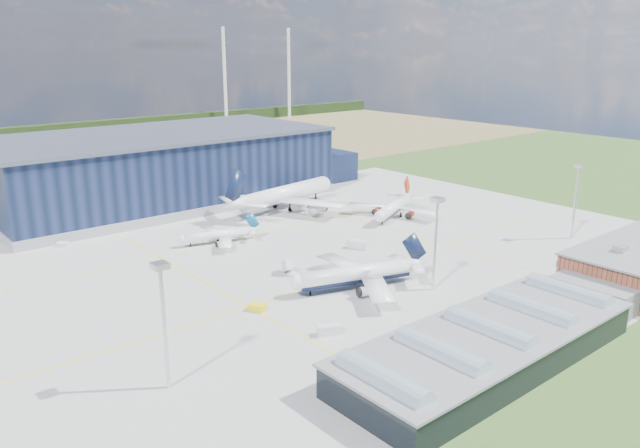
{
  "coord_description": "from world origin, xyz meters",
  "views": [
    {
      "loc": [
        -101.58,
        -120.37,
        57.25
      ],
      "look_at": [
        10.32,
        13.02,
        7.06
      ],
      "focal_mm": 35.0,
      "sensor_mm": 36.0,
      "label": 1
    }
  ],
  "objects": [
    {
      "name": "light_mast_west",
      "position": [
        -60.0,
        -30.0,
        15.43
      ],
      "size": [
        2.6,
        2.6,
        23.0
      ],
      "color": "silver",
      "rests_on": "ground"
    },
    {
      "name": "gse_van_c",
      "position": [
        83.94,
        -46.0,
        1.06
      ],
      "size": [
        4.71,
        2.82,
        2.13
      ],
      "primitive_type": "cube",
      "rotation": [
        0.0,
        0.0,
        1.73
      ],
      "color": "silver",
      "rests_on": "ground"
    },
    {
      "name": "gse_van_b",
      "position": [
        17.98,
        4.65,
        1.23
      ],
      "size": [
        4.74,
        5.89,
        2.46
      ],
      "primitive_type": "cube",
      "rotation": [
        0.0,
        0.0,
        0.5
      ],
      "color": "silver",
      "rests_on": "ground"
    },
    {
      "name": "car_a",
      "position": [
        7.43,
        -16.53,
        0.57
      ],
      "size": [
        3.39,
        1.49,
        1.13
      ],
      "primitive_type": "imported",
      "rotation": [
        0.0,
        0.0,
        1.52
      ],
      "color": "#99999E",
      "rests_on": "ground"
    },
    {
      "name": "airliner_regional",
      "position": [
        -11.14,
        35.45,
        4.12
      ],
      "size": [
        31.21,
        30.84,
        8.24
      ],
      "primitive_type": null,
      "rotation": [
        0.0,
        0.0,
        2.86
      ],
      "color": "white",
      "rests_on": "ground"
    },
    {
      "name": "gse_tug_a",
      "position": [
        -29.75,
        -13.05,
        0.79
      ],
      "size": [
        3.5,
        4.38,
        1.59
      ],
      "primitive_type": "cube",
      "rotation": [
        0.0,
        0.0,
        0.35
      ],
      "color": "yellow",
      "rests_on": "ground"
    },
    {
      "name": "hangar",
      "position": [
        2.81,
        94.8,
        11.62
      ],
      "size": [
        145.0,
        62.0,
        26.1
      ],
      "color": "black",
      "rests_on": "ground"
    },
    {
      "name": "gse_van_a",
      "position": [
        -25.25,
        -32.36,
        1.08
      ],
      "size": [
        5.42,
        3.97,
        2.17
      ],
      "primitive_type": "cube",
      "rotation": [
        0.0,
        0.0,
        1.16
      ],
      "color": "silver",
      "rests_on": "ground"
    },
    {
      "name": "glass_concourse",
      "position": [
        -6.45,
        -60.0,
        3.69
      ],
      "size": [
        78.0,
        23.0,
        8.6
      ],
      "color": "black",
      "rests_on": "ground"
    },
    {
      "name": "airliner_red",
      "position": [
        50.62,
        22.0,
        5.67
      ],
      "size": [
        45.85,
        45.48,
        11.33
      ],
      "primitive_type": null,
      "rotation": [
        0.0,
        0.0,
        3.58
      ],
      "color": "white",
      "rests_on": "ground"
    },
    {
      "name": "gse_tug_b",
      "position": [
        19.65,
        8.97,
        0.57
      ],
      "size": [
        2.1,
        2.86,
        1.15
      ],
      "primitive_type": "cube",
      "rotation": [
        0.0,
        0.0,
        -0.13
      ],
      "color": "yellow",
      "rests_on": "ground"
    },
    {
      "name": "farmland",
      "position": [
        0.0,
        220.0,
        0.0
      ],
      "size": [
        600.0,
        220.0,
        0.01
      ],
      "primitive_type": "cube",
      "color": "olive",
      "rests_on": "ground"
    },
    {
      "name": "treeline",
      "position": [
        0.0,
        300.0,
        4.0
      ],
      "size": [
        600.0,
        8.0,
        8.0
      ],
      "primitive_type": "cube",
      "color": "black",
      "rests_on": "ground"
    },
    {
      "name": "gse_cart_b",
      "position": [
        -47.5,
        62.0,
        0.68
      ],
      "size": [
        3.77,
        3.63,
        1.37
      ],
      "primitive_type": "cube",
      "rotation": [
        0.0,
        0.0,
        0.88
      ],
      "color": "silver",
      "rests_on": "ground"
    },
    {
      "name": "ground",
      "position": [
        0.0,
        0.0,
        0.0
      ],
      "size": [
        600.0,
        600.0,
        0.0
      ],
      "primitive_type": "plane",
      "color": "#365921",
      "rests_on": "ground"
    },
    {
      "name": "airliner_navy",
      "position": [
        -4.11,
        -17.34,
        6.05
      ],
      "size": [
        46.53,
        46.01,
        12.1
      ],
      "primitive_type": null,
      "rotation": [
        0.0,
        0.0,
        2.83
      ],
      "color": "white",
      "rests_on": "ground"
    },
    {
      "name": "light_mast_center",
      "position": [
        10.0,
        -30.0,
        15.43
      ],
      "size": [
        2.6,
        2.6,
        23.0
      ],
      "color": "silver",
      "rests_on": "ground"
    },
    {
      "name": "light_mast_east",
      "position": [
        75.0,
        -30.0,
        15.43
      ],
      "size": [
        2.6,
        2.6,
        23.0
      ],
      "color": "silver",
      "rests_on": "ground"
    },
    {
      "name": "apron",
      "position": [
        0.0,
        10.0,
        0.03
      ],
      "size": [
        220.0,
        160.0,
        0.08
      ],
      "color": "#9B9B96",
      "rests_on": "ground"
    },
    {
      "name": "airstair",
      "position": [
        -10.42,
        1.43,
        1.4
      ],
      "size": [
        3.2,
        4.72,
        2.81
      ],
      "primitive_type": "cube",
      "rotation": [
        0.0,
        0.0,
        -0.36
      ],
      "color": "silver",
      "rests_on": "ground"
    },
    {
      "name": "car_b",
      "position": [
        0.05,
        -48.0,
        0.66
      ],
      "size": [
        4.14,
        1.91,
        1.32
      ],
      "primitive_type": "imported",
      "rotation": [
        0.0,
        0.0,
        1.71
      ],
      "color": "#99999E",
      "rests_on": "ground"
    },
    {
      "name": "airliner_widebody",
      "position": [
        29.36,
        55.0,
        8.79
      ],
      "size": [
        62.45,
        61.51,
        17.58
      ],
      "primitive_type": null,
      "rotation": [
        0.0,
        0.0,
        0.18
      ],
      "color": "white",
      "rests_on": "ground"
    }
  ]
}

